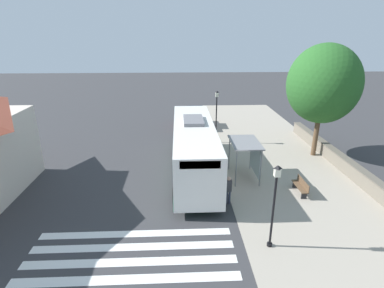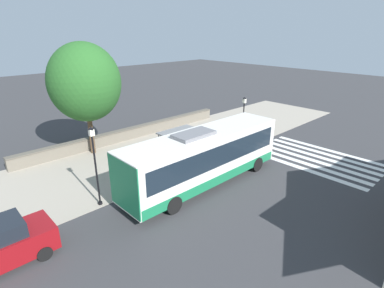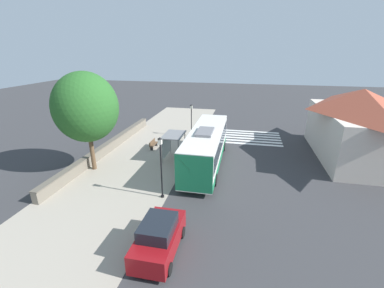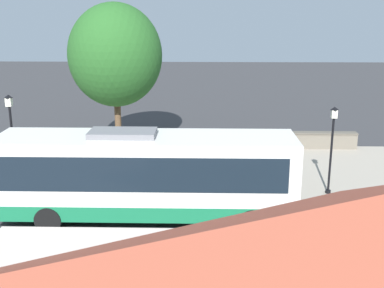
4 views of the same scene
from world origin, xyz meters
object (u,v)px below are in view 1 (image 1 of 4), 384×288
object	(u,v)px
street_lamp_near	(216,113)
bus_shelter	(247,148)
street_lamp_far	(274,200)
bench	(301,186)
shade_tree	(323,84)
parked_car_behind_bus	(195,117)
bus	(194,147)
pedestrian	(228,188)

from	to	relation	value
street_lamp_near	bus_shelter	bearing A→B (deg)	99.75
street_lamp_far	bench	bearing A→B (deg)	-124.64
shade_tree	bench	bearing A→B (deg)	60.44
bench	street_lamp_far	bearing A→B (deg)	55.36
bench	street_lamp_far	distance (m)	5.96
bench	parked_car_behind_bus	distance (m)	15.29
street_lamp_near	street_lamp_far	xyz separation A→B (m)	(-0.78, 13.80, -0.34)
shade_tree	parked_car_behind_bus	size ratio (longest dim) A/B	2.08
parked_car_behind_bus	bus_shelter	bearing A→B (deg)	102.62
bus	street_lamp_far	world-z (taller)	street_lamp_far
bench	shade_tree	bearing A→B (deg)	-119.56
bus	bench	bearing A→B (deg)	152.81
pedestrian	street_lamp_near	bearing A→B (deg)	-92.94
bench	street_lamp_far	world-z (taller)	street_lamp_far
bus	pedestrian	size ratio (longest dim) A/B	6.77
bus_shelter	street_lamp_far	distance (m)	6.95
pedestrian	shade_tree	size ratio (longest dim) A/B	0.20
bus	street_lamp_far	xyz separation A→B (m)	(-3.00, 7.84, 0.50)
street_lamp_far	street_lamp_near	bearing A→B (deg)	-86.76
shade_tree	bus_shelter	bearing A→B (deg)	30.57
pedestrian	parked_car_behind_bus	xyz separation A→B (m)	(0.98, -15.23, -0.03)
shade_tree	parked_car_behind_bus	world-z (taller)	shade_tree
street_lamp_near	street_lamp_far	size ratio (longest dim) A/B	1.15
street_lamp_far	shade_tree	xyz separation A→B (m)	(-6.58, -10.59, 3.20)
bench	shade_tree	xyz separation A→B (m)	(-3.37, -5.94, 5.09)
street_lamp_far	parked_car_behind_bus	xyz separation A→B (m)	(2.28, -18.91, -1.41)
pedestrian	street_lamp_near	size ratio (longest dim) A/B	0.37
street_lamp_far	bus_shelter	bearing A→B (deg)	-93.30
bus	street_lamp_near	size ratio (longest dim) A/B	2.48
bus_shelter	parked_car_behind_bus	bearing A→B (deg)	-77.38
bus_shelter	bench	distance (m)	3.97
bus_shelter	pedestrian	bearing A→B (deg)	62.47
pedestrian	bus	bearing A→B (deg)	-67.83
bus	pedestrian	world-z (taller)	bus
street_lamp_near	shade_tree	xyz separation A→B (m)	(-7.36, 3.22, 2.86)
street_lamp_near	bus	bearing A→B (deg)	69.61
street_lamp_far	shade_tree	size ratio (longest dim) A/B	0.47
bus_shelter	street_lamp_near	size ratio (longest dim) A/B	0.63
street_lamp_near	parked_car_behind_bus	xyz separation A→B (m)	(1.50, -5.11, -1.75)
bus	shade_tree	world-z (taller)	shade_tree
bus	parked_car_behind_bus	size ratio (longest dim) A/B	2.79
bus	bus_shelter	bearing A→B (deg)	165.11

